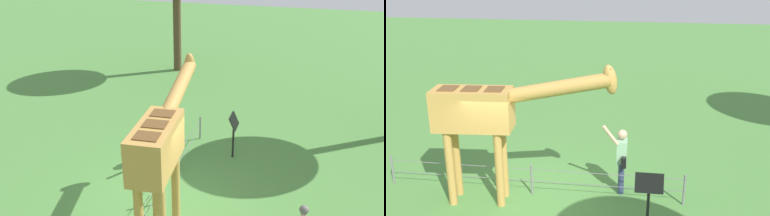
{
  "view_description": "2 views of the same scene",
  "coord_description": "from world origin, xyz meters",
  "views": [
    {
      "loc": [
        -7.38,
        -2.9,
        5.87
      ],
      "look_at": [
        0.81,
        -0.43,
        2.21
      ],
      "focal_mm": 37.82,
      "sensor_mm": 36.0,
      "label": 1
    },
    {
      "loc": [
        2.38,
        -8.85,
        5.3
      ],
      "look_at": [
        1.16,
        -0.32,
        2.35
      ],
      "focal_mm": 41.18,
      "sensor_mm": 36.0,
      "label": 2
    }
  ],
  "objects": [
    {
      "name": "ground_plane",
      "position": [
        0.0,
        0.0,
        0.0
      ],
      "size": [
        60.0,
        60.0,
        0.0
      ],
      "primitive_type": "plane",
      "color": "#4C843D"
    },
    {
      "name": "wire_fence",
      "position": [
        0.0,
        0.11,
        0.4
      ],
      "size": [
        7.05,
        0.05,
        0.75
      ],
      "color": "slate",
      "rests_on": "ground_plane"
    },
    {
      "name": "giraffe",
      "position": [
        -0.78,
        -0.28,
        2.12
      ],
      "size": [
        4.01,
        0.83,
        3.26
      ],
      "color": "#C69347",
      "rests_on": "ground_plane"
    },
    {
      "name": "info_sign",
      "position": [
        2.68,
        -1.09,
        0.95
      ],
      "size": [
        0.56,
        0.21,
        1.32
      ],
      "color": "black",
      "rests_on": "ground_plane"
    },
    {
      "name": "visitor",
      "position": [
        2.06,
        0.51,
        0.9
      ],
      "size": [
        0.59,
        0.58,
        1.74
      ],
      "color": "navy",
      "rests_on": "ground_plane"
    }
  ]
}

